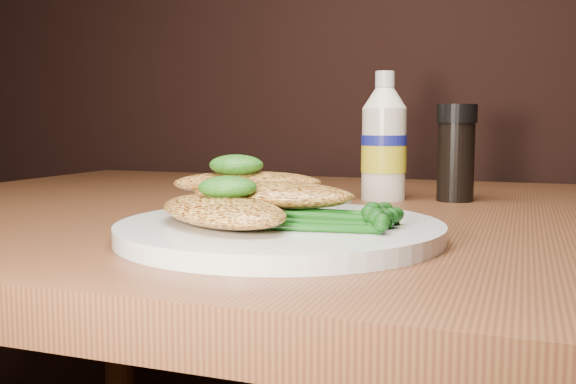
% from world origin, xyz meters
% --- Properties ---
extents(plate, '(0.27, 0.27, 0.01)m').
position_xyz_m(plate, '(-0.00, 0.85, 0.76)').
color(plate, silver).
rests_on(plate, dining_table).
extents(chicken_front, '(0.17, 0.15, 0.02)m').
position_xyz_m(chicken_front, '(-0.04, 0.82, 0.78)').
color(chicken_front, gold).
rests_on(chicken_front, plate).
extents(chicken_mid, '(0.16, 0.09, 0.02)m').
position_xyz_m(chicken_mid, '(-0.02, 0.87, 0.78)').
color(chicken_mid, gold).
rests_on(chicken_mid, plate).
extents(chicken_back, '(0.15, 0.12, 0.02)m').
position_xyz_m(chicken_back, '(-0.05, 0.89, 0.79)').
color(chicken_back, gold).
rests_on(chicken_back, plate).
extents(pesto_front, '(0.05, 0.05, 0.02)m').
position_xyz_m(pesto_front, '(-0.04, 0.83, 0.79)').
color(pesto_front, '#0D3207').
rests_on(pesto_front, chicken_front).
extents(pesto_back, '(0.06, 0.06, 0.02)m').
position_xyz_m(pesto_back, '(-0.06, 0.88, 0.81)').
color(pesto_back, '#0D3207').
rests_on(pesto_back, chicken_back).
extents(broccolini_bundle, '(0.16, 0.14, 0.02)m').
position_xyz_m(broccolini_bundle, '(0.05, 0.84, 0.77)').
color(broccolini_bundle, '#124F11').
rests_on(broccolini_bundle, plate).
extents(mayo_bottle, '(0.07, 0.07, 0.16)m').
position_xyz_m(mayo_bottle, '(0.03, 1.15, 0.83)').
color(mayo_bottle, white).
rests_on(mayo_bottle, dining_table).
extents(pepper_grinder, '(0.06, 0.06, 0.12)m').
position_xyz_m(pepper_grinder, '(0.11, 1.17, 0.81)').
color(pepper_grinder, black).
rests_on(pepper_grinder, dining_table).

